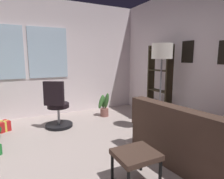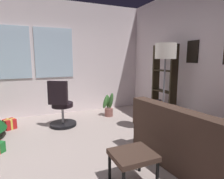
{
  "view_description": "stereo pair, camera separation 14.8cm",
  "coord_description": "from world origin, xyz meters",
  "views": [
    {
      "loc": [
        -0.59,
        -2.29,
        1.43
      ],
      "look_at": [
        0.58,
        0.04,
        0.99
      ],
      "focal_mm": 30.22,
      "sensor_mm": 36.0,
      "label": 1
    },
    {
      "loc": [
        -0.46,
        -2.35,
        1.43
      ],
      "look_at": [
        0.58,
        0.04,
        0.99
      ],
      "focal_mm": 30.22,
      "sensor_mm": 36.0,
      "label": 2
    }
  ],
  "objects": [
    {
      "name": "footstool",
      "position": [
        0.54,
        -0.65,
        0.33
      ],
      "size": [
        0.48,
        0.42,
        0.38
      ],
      "color": "#3D2B22",
      "rests_on": "ground_plane"
    },
    {
      "name": "potted_plant",
      "position": [
        1.28,
        1.85,
        0.25
      ],
      "size": [
        0.32,
        0.31,
        0.61
      ],
      "color": "brown",
      "rests_on": "ground_plane"
    },
    {
      "name": "bookshelf",
      "position": [
        2.24,
        0.96,
        0.76
      ],
      "size": [
        0.18,
        0.64,
        1.71
      ],
      "color": "#302818",
      "rests_on": "ground_plane"
    },
    {
      "name": "wall_back_with_windows",
      "position": [
        -0.02,
        2.62,
        1.42
      ],
      "size": [
        4.92,
        0.12,
        2.83
      ],
      "color": "silver",
      "rests_on": "ground_plane"
    },
    {
      "name": "floor_lamp",
      "position": [
        1.82,
        0.44,
        1.45
      ],
      "size": [
        0.38,
        0.38,
        1.7
      ],
      "color": "slate",
      "rests_on": "ground_plane"
    },
    {
      "name": "wall_right_with_frames",
      "position": [
        2.51,
        -0.0,
        1.42
      ],
      "size": [
        0.12,
        5.14,
        2.83
      ],
      "color": "silver",
      "rests_on": "ground_plane"
    },
    {
      "name": "ground_plane",
      "position": [
        0.0,
        0.0,
        -0.05
      ],
      "size": [
        4.92,
        5.14,
        0.1
      ],
      "primitive_type": "cube",
      "color": "#A4938D"
    },
    {
      "name": "gift_box_red",
      "position": [
        -0.91,
        1.85,
        0.1
      ],
      "size": [
        0.28,
        0.27,
        0.21
      ],
      "color": "red",
      "rests_on": "ground_plane"
    },
    {
      "name": "office_chair",
      "position": [
        0.1,
        1.56,
        0.38
      ],
      "size": [
        0.57,
        0.58,
        0.99
      ],
      "color": "black",
      "rests_on": "ground_plane"
    },
    {
      "name": "couch",
      "position": [
        1.64,
        -0.95,
        0.29
      ],
      "size": [
        1.76,
        2.1,
        0.83
      ],
      "color": "#3D2B22",
      "rests_on": "ground_plane"
    }
  ]
}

